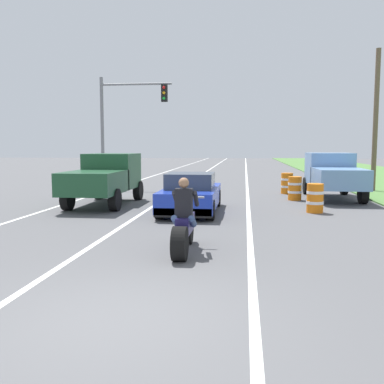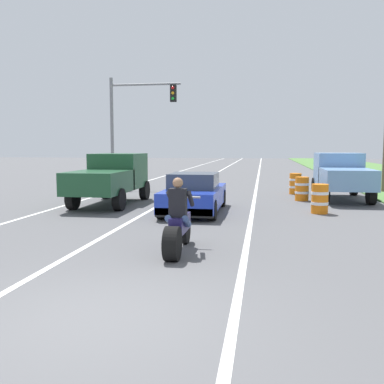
{
  "view_description": "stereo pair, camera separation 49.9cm",
  "coord_description": "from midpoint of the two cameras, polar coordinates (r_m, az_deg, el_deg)",
  "views": [
    {
      "loc": [
        1.65,
        -5.31,
        2.26
      ],
      "look_at": [
        0.19,
        6.62,
        1.0
      ],
      "focal_mm": 40.47,
      "sensor_mm": 36.0,
      "label": 1
    },
    {
      "loc": [
        2.14,
        -5.24,
        2.26
      ],
      "look_at": [
        0.19,
        6.62,
        1.0
      ],
      "focal_mm": 40.47,
      "sensor_mm": 36.0,
      "label": 2
    }
  ],
  "objects": [
    {
      "name": "sports_car_blue",
      "position": [
        14.89,
        1.27,
        -0.3
      ],
      "size": [
        1.84,
        4.3,
        1.37
      ],
      "color": "#1E38B2",
      "rests_on": "ground"
    },
    {
      "name": "lane_stripe_left_solid",
      "position": [
        26.41,
        -6.75,
        1.05
      ],
      "size": [
        0.14,
        120.0,
        0.01
      ],
      "primitive_type": "cube",
      "color": "white",
      "rests_on": "ground"
    },
    {
      "name": "motorcycle_with_rider",
      "position": [
        9.16,
        -0.3,
        -4.5
      ],
      "size": [
        0.7,
        2.21,
        1.62
      ],
      "color": "black",
      "rests_on": "ground"
    },
    {
      "name": "construction_barrel_nearest",
      "position": [
        15.37,
        17.38,
        -0.85
      ],
      "size": [
        0.58,
        0.58,
        1.0
      ],
      "color": "orange",
      "rests_on": "ground"
    },
    {
      "name": "construction_barrel_mid",
      "position": [
        18.77,
        15.03,
        0.42
      ],
      "size": [
        0.58,
        0.58,
        1.0
      ],
      "color": "orange",
      "rests_on": "ground"
    },
    {
      "name": "pickup_truck_right_shoulder_light_blue",
      "position": [
        19.72,
        19.78,
        2.28
      ],
      "size": [
        2.02,
        4.8,
        1.98
      ],
      "color": "#6B93C6",
      "rests_on": "ground"
    },
    {
      "name": "construction_barrel_far",
      "position": [
        21.28,
        14.12,
        1.08
      ],
      "size": [
        0.58,
        0.58,
        1.0
      ],
      "color": "orange",
      "rests_on": "ground"
    },
    {
      "name": "pickup_truck_left_lane_dark_green",
      "position": [
        17.2,
        -9.81,
        2.06
      ],
      "size": [
        2.02,
        4.8,
        1.98
      ],
      "color": "#1E4C2D",
      "rests_on": "ground"
    },
    {
      "name": "traffic_light_mast_near",
      "position": [
        24.12,
        -7.28,
        9.96
      ],
      "size": [
        3.96,
        0.34,
        6.0
      ],
      "color": "gray",
      "rests_on": "ground"
    },
    {
      "name": "lane_stripe_centre_dashed",
      "position": [
        25.65,
        1.01,
        0.94
      ],
      "size": [
        0.14,
        120.0,
        0.01
      ],
      "primitive_type": "cube",
      "color": "white",
      "rests_on": "ground"
    },
    {
      "name": "lane_stripe_right_solid",
      "position": [
        25.38,
        9.07,
        0.81
      ],
      "size": [
        0.14,
        120.0,
        0.01
      ],
      "primitive_type": "cube",
      "color": "white",
      "rests_on": "ground"
    },
    {
      "name": "ground_plane",
      "position": [
        6.05,
        -10.06,
        -16.07
      ],
      "size": [
        160.0,
        160.0,
        0.0
      ],
      "primitive_type": "plane",
      "color": "#565659"
    }
  ]
}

